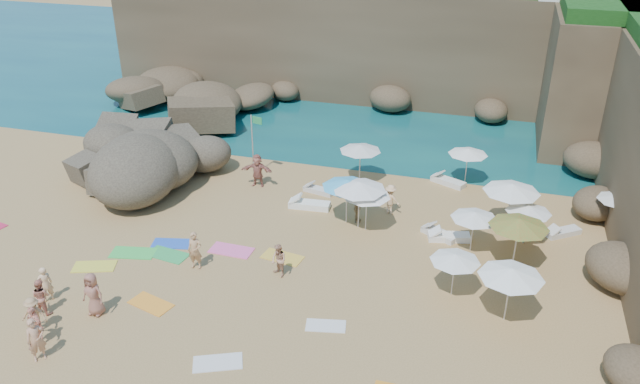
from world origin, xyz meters
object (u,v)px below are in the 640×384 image
(person_stand_0, at_px, (36,340))
(person_stand_3, at_px, (357,208))
(person_stand_6, at_px, (45,284))
(parasol_0, at_px, (360,148))
(lounger_0, at_px, (319,190))
(rock_outcrop, at_px, (154,179))
(person_stand_1, at_px, (41,296))
(parasol_2, at_px, (359,186))
(parasol_1, at_px, (468,151))
(flag_pole, at_px, (254,137))
(person_stand_4, at_px, (520,213))
(person_stand_2, at_px, (390,199))
(person_stand_5, at_px, (257,170))

(person_stand_0, bearing_deg, person_stand_3, 6.51)
(person_stand_6, bearing_deg, parasol_0, -176.87)
(lounger_0, bearing_deg, rock_outcrop, -161.92)
(person_stand_3, xyz_separation_m, person_stand_6, (-10.23, -9.60, 0.00))
(parasol_0, xyz_separation_m, person_stand_1, (-8.94, -14.79, -1.22))
(parasol_0, xyz_separation_m, parasol_2, (1.12, -5.00, 0.25))
(parasol_2, relative_size, person_stand_6, 1.66)
(parasol_1, bearing_deg, person_stand_6, -133.84)
(flag_pole, distance_m, person_stand_1, 14.30)
(parasol_0, xyz_separation_m, person_stand_6, (-9.30, -14.10, -1.20))
(rock_outcrop, height_order, person_stand_3, person_stand_3)
(lounger_0, relative_size, person_stand_3, 1.09)
(person_stand_1, bearing_deg, parasol_0, -116.06)
(parasol_0, xyz_separation_m, parasol_1, (5.60, 1.42, -0.12))
(parasol_0, bearing_deg, person_stand_4, -20.28)
(rock_outcrop, bearing_deg, parasol_2, -9.44)
(rock_outcrop, height_order, person_stand_4, person_stand_4)
(person_stand_1, relative_size, person_stand_2, 0.97)
(flag_pole, height_order, person_stand_6, flag_pole)
(person_stand_0, relative_size, person_stand_2, 1.10)
(lounger_0, distance_m, person_stand_4, 10.24)
(person_stand_2, distance_m, person_stand_5, 7.52)
(parasol_1, distance_m, person_stand_3, 7.61)
(rock_outcrop, xyz_separation_m, person_stand_6, (1.70, -11.11, 0.77))
(person_stand_0, height_order, person_stand_1, person_stand_0)
(rock_outcrop, height_order, person_stand_1, rock_outcrop)
(person_stand_0, distance_m, person_stand_3, 15.04)
(rock_outcrop, height_order, person_stand_2, person_stand_2)
(lounger_0, relative_size, person_stand_6, 1.08)
(rock_outcrop, bearing_deg, person_stand_3, -7.19)
(rock_outcrop, distance_m, parasol_0, 11.57)
(rock_outcrop, bearing_deg, person_stand_1, -80.10)
(parasol_2, xyz_separation_m, person_stand_0, (-8.47, -12.04, -1.36))
(person_stand_5, bearing_deg, person_stand_2, -12.07)
(parasol_1, xyz_separation_m, person_stand_2, (-3.29, -4.62, -1.07))
(lounger_0, xyz_separation_m, person_stand_0, (-5.62, -15.01, 0.72))
(person_stand_3, bearing_deg, person_stand_4, -83.01)
(parasol_2, bearing_deg, parasol_0, 102.59)
(parasol_2, xyz_separation_m, person_stand_4, (7.30, 1.89, -1.28))
(person_stand_0, xyz_separation_m, person_stand_6, (-1.95, 2.94, -0.08))
(parasol_1, height_order, person_stand_3, parasol_1)
(person_stand_5, bearing_deg, person_stand_1, -110.75)
(parasol_0, relative_size, lounger_0, 1.37)
(rock_outcrop, height_order, parasol_2, parasol_2)
(lounger_0, bearing_deg, person_stand_2, -3.87)
(rock_outcrop, relative_size, parasol_2, 2.97)
(person_stand_1, bearing_deg, person_stand_6, -57.83)
(parasol_1, bearing_deg, person_stand_4, -58.07)
(parasol_1, bearing_deg, person_stand_3, -128.27)
(person_stand_3, distance_m, person_stand_4, 7.61)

